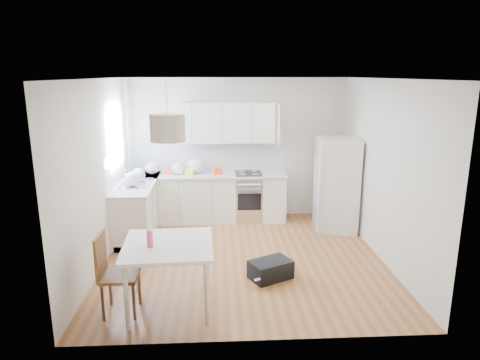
% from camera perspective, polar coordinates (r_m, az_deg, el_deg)
% --- Properties ---
extents(floor, '(4.20, 4.20, 0.00)m').
position_cam_1_polar(floor, '(6.70, 0.49, -10.37)').
color(floor, brown).
rests_on(floor, ground).
extents(ceiling, '(4.20, 4.20, 0.00)m').
position_cam_1_polar(ceiling, '(6.11, 0.54, 13.37)').
color(ceiling, white).
rests_on(ceiling, wall_back).
extents(wall_back, '(4.20, 0.00, 4.20)m').
position_cam_1_polar(wall_back, '(8.33, -0.40, 4.20)').
color(wall_back, beige).
rests_on(wall_back, floor).
extents(wall_left, '(0.00, 4.20, 4.20)m').
position_cam_1_polar(wall_left, '(6.49, -18.34, 0.66)').
color(wall_left, beige).
rests_on(wall_left, floor).
extents(wall_right, '(0.00, 4.20, 4.20)m').
position_cam_1_polar(wall_right, '(6.73, 18.65, 1.11)').
color(wall_right, beige).
rests_on(wall_right, floor).
extents(window_glassblock, '(0.02, 1.00, 1.00)m').
position_cam_1_polar(window_glassblock, '(7.51, -16.25, 5.66)').
color(window_glassblock, '#BFE0F9').
rests_on(window_glassblock, wall_left).
extents(cabinets_back, '(3.00, 0.60, 0.88)m').
position_cam_1_polar(cabinets_back, '(8.23, -4.47, -2.46)').
color(cabinets_back, silver).
rests_on(cabinets_back, floor).
extents(cabinets_left, '(0.60, 1.80, 0.88)m').
position_cam_1_polar(cabinets_left, '(7.79, -13.44, -3.79)').
color(cabinets_left, silver).
rests_on(cabinets_left, floor).
extents(counter_back, '(3.02, 0.64, 0.04)m').
position_cam_1_polar(counter_back, '(8.12, -4.53, 0.65)').
color(counter_back, '#ACAEB1').
rests_on(counter_back, cabinets_back).
extents(counter_left, '(0.64, 1.82, 0.04)m').
position_cam_1_polar(counter_left, '(7.66, -13.64, -0.51)').
color(counter_left, '#ACAEB1').
rests_on(counter_left, cabinets_left).
extents(backsplash_back, '(3.00, 0.01, 0.58)m').
position_cam_1_polar(backsplash_back, '(8.34, -4.52, 3.19)').
color(backsplash_back, white).
rests_on(backsplash_back, wall_back).
extents(backsplash_left, '(0.01, 1.80, 0.58)m').
position_cam_1_polar(backsplash_left, '(7.65, -15.93, 1.72)').
color(backsplash_left, white).
rests_on(backsplash_left, wall_left).
extents(upper_cabinets, '(1.70, 0.32, 0.75)m').
position_cam_1_polar(upper_cabinets, '(8.09, -1.42, 7.66)').
color(upper_cabinets, silver).
rests_on(upper_cabinets, wall_back).
extents(range_oven, '(0.50, 0.61, 0.88)m').
position_cam_1_polar(range_oven, '(8.25, 1.10, -2.38)').
color(range_oven, silver).
rests_on(range_oven, floor).
extents(sink, '(0.50, 0.80, 0.16)m').
position_cam_1_polar(sink, '(7.61, -13.71, -0.49)').
color(sink, silver).
rests_on(sink, counter_left).
extents(refrigerator, '(0.88, 0.90, 1.66)m').
position_cam_1_polar(refrigerator, '(7.88, 12.79, -0.59)').
color(refrigerator, white).
rests_on(refrigerator, floor).
extents(dining_table, '(1.09, 1.09, 0.82)m').
position_cam_1_polar(dining_table, '(5.18, -9.54, -9.35)').
color(dining_table, beige).
rests_on(dining_table, floor).
extents(dining_chair, '(0.42, 0.42, 0.99)m').
position_cam_1_polar(dining_chair, '(5.30, -15.69, -11.97)').
color(dining_chair, '#492C15').
rests_on(dining_chair, floor).
extents(drink_bottle, '(0.09, 0.09, 0.24)m').
position_cam_1_polar(drink_bottle, '(5.05, -11.91, -7.46)').
color(drink_bottle, '#DB3D76').
rests_on(drink_bottle, dining_table).
extents(gym_bag, '(0.66, 0.58, 0.26)m').
position_cam_1_polar(gym_bag, '(6.07, 4.09, -11.81)').
color(gym_bag, black).
rests_on(gym_bag, floor).
extents(pendant_lamp, '(0.40, 0.40, 0.31)m').
position_cam_1_polar(pendant_lamp, '(4.87, -9.63, 6.89)').
color(pendant_lamp, beige).
rests_on(pendant_lamp, ceiling).
extents(grocery_bag_a, '(0.25, 0.21, 0.23)m').
position_cam_1_polar(grocery_bag_a, '(8.21, -11.68, 1.51)').
color(grocery_bag_a, silver).
rests_on(grocery_bag_a, counter_back).
extents(grocery_bag_b, '(0.24, 0.21, 0.22)m').
position_cam_1_polar(grocery_bag_b, '(8.14, -8.25, 1.53)').
color(grocery_bag_b, silver).
rests_on(grocery_bag_b, counter_back).
extents(grocery_bag_c, '(0.31, 0.26, 0.28)m').
position_cam_1_polar(grocery_bag_c, '(8.16, -5.98, 1.84)').
color(grocery_bag_c, silver).
rests_on(grocery_bag_c, counter_back).
extents(grocery_bag_d, '(0.25, 0.21, 0.22)m').
position_cam_1_polar(grocery_bag_d, '(7.78, -13.41, 0.73)').
color(grocery_bag_d, silver).
rests_on(grocery_bag_d, counter_back).
extents(grocery_bag_e, '(0.28, 0.24, 0.25)m').
position_cam_1_polar(grocery_bag_e, '(7.40, -14.24, 0.11)').
color(grocery_bag_e, silver).
rests_on(grocery_bag_e, counter_left).
extents(snack_orange, '(0.19, 0.15, 0.12)m').
position_cam_1_polar(snack_orange, '(8.08, -3.02, 1.18)').
color(snack_orange, red).
rests_on(snack_orange, counter_back).
extents(snack_yellow, '(0.17, 0.13, 0.10)m').
position_cam_1_polar(snack_yellow, '(8.05, -6.72, 1.01)').
color(snack_yellow, yellow).
rests_on(snack_yellow, counter_back).
extents(snack_red, '(0.16, 0.11, 0.10)m').
position_cam_1_polar(snack_red, '(8.21, -9.49, 1.16)').
color(snack_red, red).
rests_on(snack_red, counter_back).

